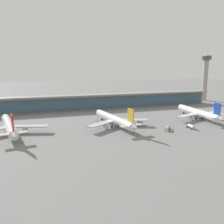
{
  "coord_description": "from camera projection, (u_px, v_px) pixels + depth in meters",
  "views": [
    {
      "loc": [
        -55.01,
        -154.92,
        41.35
      ],
      "look_at": [
        0.0,
        10.19,
        7.6
      ],
      "focal_mm": 36.22,
      "sensor_mm": 36.0,
      "label": 1
    }
  ],
  "objects": [
    {
      "name": "service_truck_under_wing_yellow",
      "position": [
        99.0,
        122.0,
        172.58
      ],
      "size": [
        6.74,
        4.1,
        2.7
      ],
      "color": "yellow",
      "rests_on": "ground"
    },
    {
      "name": "airliner_right_stand",
      "position": [
        198.0,
        113.0,
        187.02
      ],
      "size": [
        47.61,
        62.12,
        16.53
      ],
      "color": "white",
      "rests_on": "ground"
    },
    {
      "name": "terminal_building",
      "position": [
        94.0,
        101.0,
        232.71
      ],
      "size": [
        272.63,
        12.8,
        15.2
      ],
      "color": "#9E998E",
      "rests_on": "ground"
    },
    {
      "name": "service_truck_mid_apron_grey",
      "position": [
        190.0,
        126.0,
        157.45
      ],
      "size": [
        3.23,
        8.78,
        2.95
      ],
      "color": "gray",
      "rests_on": "ground"
    },
    {
      "name": "ground_plane",
      "position": [
        116.0,
        124.0,
        169.23
      ],
      "size": [
        1200.0,
        1200.0,
        0.0
      ],
      "primitive_type": "plane",
      "color": "slate"
    },
    {
      "name": "service_truck_near_nose_white",
      "position": [
        213.0,
        113.0,
        204.92
      ],
      "size": [
        3.72,
        7.61,
        3.1
      ],
      "color": "silver",
      "rests_on": "ground"
    },
    {
      "name": "service_truck_on_taxiway_olive",
      "position": [
        139.0,
        123.0,
        166.69
      ],
      "size": [
        7.35,
        5.97,
        3.1
      ],
      "color": "olive",
      "rests_on": "ground"
    },
    {
      "name": "airliner_centre_stand",
      "position": [
        115.0,
        119.0,
        162.27
      ],
      "size": [
        47.27,
        62.0,
        16.53
      ],
      "color": "white",
      "rests_on": "ground"
    },
    {
      "name": "service_truck_by_tail_red",
      "position": [
        168.0,
        128.0,
        152.79
      ],
      "size": [
        7.32,
        7.98,
        2.95
      ],
      "color": "#B21E1E",
      "rests_on": "ground"
    },
    {
      "name": "control_tower",
      "position": [
        205.0,
        73.0,
        289.41
      ],
      "size": [
        12.0,
        12.0,
        64.24
      ],
      "color": "#9E998E",
      "rests_on": "ground"
    },
    {
      "name": "airliner_left_stand",
      "position": [
        9.0,
        126.0,
        144.33
      ],
      "size": [
        46.9,
        61.76,
        16.53
      ],
      "color": "white",
      "rests_on": "ground"
    }
  ]
}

